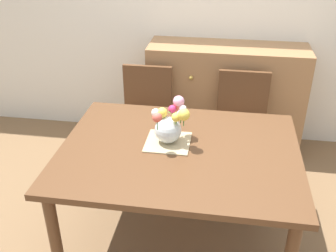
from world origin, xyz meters
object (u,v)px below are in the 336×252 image
(dining_table, at_px, (179,160))
(dresser, at_px, (225,98))
(flower_vase, at_px, (170,124))
(chair_right, at_px, (241,119))
(chair_left, at_px, (146,112))

(dining_table, bearing_deg, dresser, 79.01)
(dresser, relative_size, flower_vase, 5.02)
(chair_right, height_order, flower_vase, flower_vase)
(chair_left, xyz_separation_m, flower_vase, (0.34, -0.84, 0.37))
(chair_right, bearing_deg, dresser, -70.88)
(dining_table, xyz_separation_m, dresser, (0.26, 1.33, -0.17))
(chair_right, bearing_deg, dining_table, 65.93)
(dining_table, distance_m, chair_right, 1.00)
(chair_right, bearing_deg, flower_vase, 60.50)
(chair_left, height_order, chair_right, same)
(dining_table, height_order, flower_vase, flower_vase)
(chair_left, distance_m, chair_right, 0.81)
(chair_right, relative_size, flower_vase, 3.21)
(dining_table, height_order, chair_right, chair_right)
(flower_vase, bearing_deg, dining_table, -45.82)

